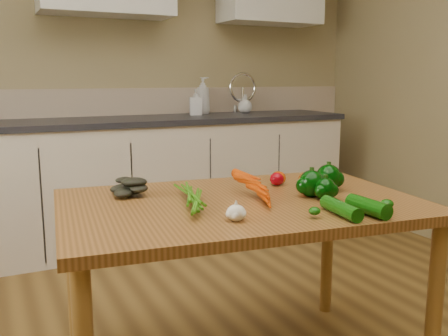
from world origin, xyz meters
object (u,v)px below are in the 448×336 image
(soap_bottle_a, at_px, (203,96))
(tomato_a, at_px, (277,179))
(zucchini_a, at_px, (368,207))
(carrot_bunch, at_px, (236,192))
(zucchini_b, at_px, (341,209))
(table, at_px, (240,221))
(soap_bottle_c, at_px, (245,104))
(soap_bottle_b, at_px, (196,102))
(pepper_b, at_px, (328,178))
(pepper_c, at_px, (325,189))
(tomato_c, at_px, (307,180))
(leafy_greens, at_px, (122,184))
(pepper_a, at_px, (311,184))
(garlic_bulb, at_px, (236,213))
(tomato_b, at_px, (278,178))

(soap_bottle_a, relative_size, tomato_a, 4.57)
(tomato_a, distance_m, zucchini_a, 0.54)
(soap_bottle_a, xyz_separation_m, tomato_a, (-0.43, -1.79, -0.29))
(carrot_bunch, bearing_deg, zucchini_b, -50.02)
(table, height_order, soap_bottle_a, soap_bottle_a)
(soap_bottle_c, bearing_deg, soap_bottle_b, 63.00)
(soap_bottle_c, relative_size, tomato_a, 2.34)
(pepper_b, distance_m, pepper_c, 0.17)
(tomato_c, relative_size, zucchini_a, 0.42)
(table, bearing_deg, leafy_greens, 151.91)
(pepper_c, bearing_deg, table, 156.97)
(pepper_a, relative_size, tomato_c, 1.41)
(carrot_bunch, xyz_separation_m, garlic_bulb, (-0.12, -0.24, -0.01))
(zucchini_a, bearing_deg, pepper_b, 73.14)
(soap_bottle_a, bearing_deg, garlic_bulb, 146.91)
(soap_bottle_c, bearing_deg, garlic_bulb, 117.58)
(carrot_bunch, bearing_deg, pepper_b, 5.88)
(pepper_c, distance_m, zucchini_b, 0.23)
(soap_bottle_a, height_order, pepper_a, soap_bottle_a)
(table, distance_m, tomato_a, 0.33)
(table, xyz_separation_m, pepper_b, (0.41, -0.00, 0.13))
(leafy_greens, bearing_deg, tomato_a, -8.82)
(table, height_order, leafy_greens, leafy_greens)
(tomato_c, height_order, zucchini_a, tomato_c)
(zucchini_a, bearing_deg, soap_bottle_c, 72.02)
(pepper_a, relative_size, tomato_a, 1.66)
(pepper_b, height_order, tomato_a, pepper_b)
(tomato_c, bearing_deg, leafy_greens, 165.65)
(pepper_c, height_order, tomato_a, pepper_c)
(soap_bottle_b, height_order, garlic_bulb, soap_bottle_b)
(leafy_greens, bearing_deg, zucchini_b, -45.51)
(pepper_b, bearing_deg, zucchini_a, -106.86)
(tomato_b, distance_m, zucchini_a, 0.55)
(pepper_a, bearing_deg, leafy_greens, 153.31)
(tomato_a, height_order, tomato_c, tomato_c)
(pepper_b, height_order, zucchini_a, pepper_b)
(leafy_greens, relative_size, pepper_c, 2.31)
(pepper_b, bearing_deg, soap_bottle_b, 84.50)
(garlic_bulb, relative_size, zucchini_a, 0.37)
(soap_bottle_a, relative_size, zucchini_a, 1.64)
(soap_bottle_c, bearing_deg, tomato_b, 122.66)
(soap_bottle_c, xyz_separation_m, garlic_bulb, (-1.18, -2.15, -0.23))
(soap_bottle_a, height_order, tomato_b, soap_bottle_a)
(soap_bottle_b, distance_m, pepper_c, 2.02)
(pepper_b, distance_m, zucchini_b, 0.39)
(pepper_c, bearing_deg, zucchini_a, -90.25)
(garlic_bulb, xyz_separation_m, tomato_c, (0.50, 0.32, 0.01))
(table, relative_size, soap_bottle_b, 7.27)
(tomato_c, distance_m, zucchini_b, 0.44)
(pepper_b, xyz_separation_m, zucchini_a, (-0.11, -0.37, -0.02))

